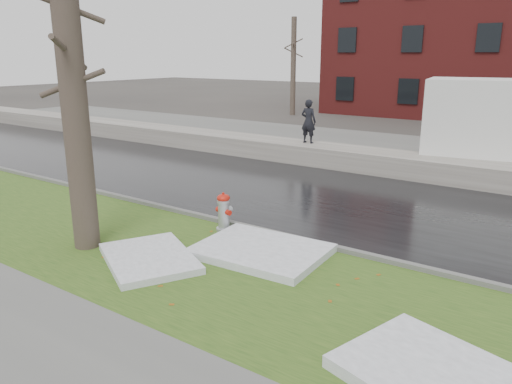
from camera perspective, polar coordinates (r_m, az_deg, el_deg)
The scene contains 14 objects.
ground at distance 10.90m, azimuth -1.24°, elevation -6.57°, with size 120.00×120.00×0.00m, color #47423D.
verge at distance 10.00m, azimuth -5.52°, elevation -8.64°, with size 60.00×4.50×0.04m, color #284A18.
sidewalk at distance 7.89m, azimuth -24.27°, elevation -17.08°, with size 60.00×3.00×0.05m, color slate.
road at distance 14.57m, azimuth 9.26°, elevation -0.97°, with size 60.00×7.00×0.03m, color black.
parking_lot at distance 22.35m, azimuth 18.89°, elevation 4.14°, with size 60.00×9.00×0.03m, color slate.
curb at distance 11.65m, azimuth 1.67°, elevation -4.73°, with size 60.00×0.15×0.14m, color slate.
snowbank at distance 18.26m, azimuth 15.11°, elevation 3.20°, with size 60.00×1.60×0.75m, color #A5A097.
bg_tree_left at distance 35.11m, azimuth 4.28°, elevation 14.20°, with size 1.40×1.62×6.50m.
bg_tree_center at distance 36.19m, azimuth 16.10°, elevation 13.70°, with size 1.40×1.62×6.50m.
fire_hydrant at distance 11.79m, azimuth -3.70°, elevation -2.10°, with size 0.46×0.42×0.94m.
tree at distance 10.89m, azimuth -20.22°, elevation 11.20°, with size 1.28×1.45×6.78m.
worker at distance 19.53m, azimuth 6.02°, elevation 8.04°, with size 0.61×0.40×1.68m, color black.
snow_patch_near at distance 10.52m, azimuth 0.60°, elevation -6.70°, with size 2.60×2.00×0.16m, color white.
snow_patch_far at distance 10.40m, azimuth -12.10°, elevation -7.40°, with size 2.20×1.60×0.14m, color white.
Camera 1 is at (5.98, -8.15, 4.09)m, focal length 35.00 mm.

